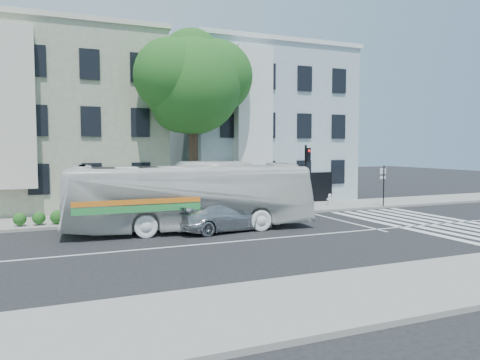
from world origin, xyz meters
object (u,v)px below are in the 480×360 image
traffic_signal (307,169)px  sedan (225,216)px  bus (191,196)px  fire_hydrant (330,199)px

traffic_signal → sedan: bearing=-171.8°
bus → fire_hydrant: size_ratio=15.56×
bus → traffic_signal: size_ratio=2.87×
bus → sedan: bearing=-115.6°
bus → fire_hydrant: bearing=-62.3°
bus → sedan: (1.40, -0.82, -0.93)m
traffic_signal → bus: bearing=178.7°
sedan → traffic_signal: (6.57, 3.48, 1.94)m
fire_hydrant → sedan: bearing=-150.4°
traffic_signal → fire_hydrant: traffic_signal is taller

